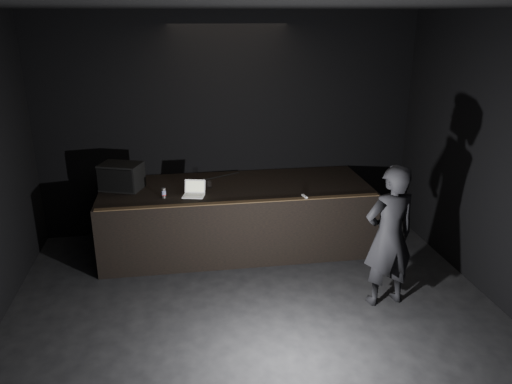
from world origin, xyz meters
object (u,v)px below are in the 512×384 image
Objects in this scene: laptop at (194,192)px; person at (389,236)px; stage_monitor at (121,176)px; stage_riser at (236,217)px; beer_can at (164,193)px.

laptop is 0.19× the size of person.
stage_monitor is 0.38× the size of person.
stage_riser is 5.88× the size of stage_monitor.
stage_monitor is (-1.67, 0.12, 0.69)m from stage_riser.
person is (1.64, -1.88, 0.40)m from stage_riser.
laptop is (1.04, -0.44, -0.14)m from stage_monitor.
person is at bearing -11.27° from stage_monitor.
stage_monitor is at bearing 175.90° from stage_riser.
beer_can is at bearing -161.36° from stage_riser.
stage_riser is 27.80× the size of beer_can.
stage_monitor reaches higher than stage_riser.
stage_monitor is 0.79m from beer_can.
laptop reaches higher than beer_can.
person is (3.31, -2.00, -0.29)m from stage_monitor.
person is at bearing -20.97° from laptop.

